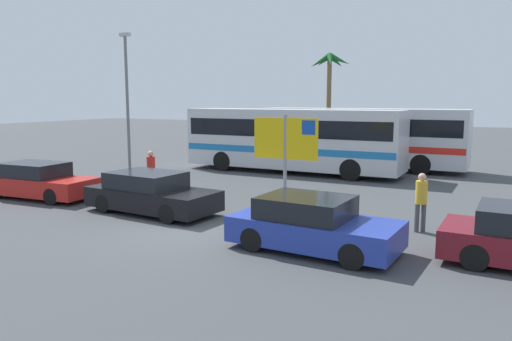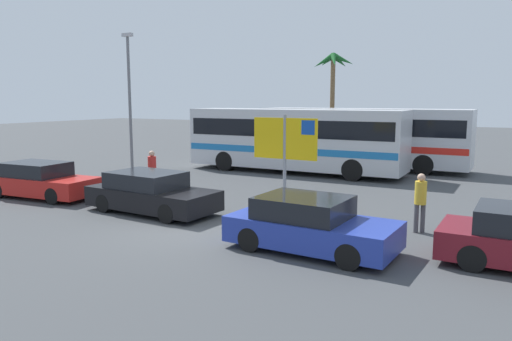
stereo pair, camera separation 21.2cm
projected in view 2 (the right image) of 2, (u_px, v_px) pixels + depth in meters
The scene contains 11 objects.
ground at pixel (185, 229), 14.09m from camera, with size 120.00×120.00×0.00m, color #424447.
bus_front_coach at pixel (294, 137), 24.58m from camera, with size 10.98×2.49×3.17m.
bus_rear_coach at pixel (362, 135), 26.28m from camera, with size 10.98×2.49×3.17m.
ferry_sign at pixel (286, 143), 15.46m from camera, with size 2.20×0.12×3.20m.
car_red at pixel (40, 181), 18.49m from camera, with size 4.54×2.07×1.32m.
car_blue at pixel (310, 225), 12.00m from camera, with size 4.16×2.08×1.32m.
car_black at pixel (151, 193), 16.04m from camera, with size 4.54×2.11×1.32m.
pedestrian_near_sign at pixel (420, 198), 13.54m from camera, with size 0.32×0.32×1.66m.
pedestrian_by_bus at pixel (152, 169), 19.02m from camera, with size 0.32×0.32×1.71m.
lamp_post_right_side at pixel (130, 99), 23.44m from camera, with size 0.56×0.20×6.74m.
palm_tree_seaside at pixel (333, 75), 33.89m from camera, with size 2.84×2.79×6.83m.
Camera 2 is at (8.33, -11.06, 3.69)m, focal length 34.48 mm.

